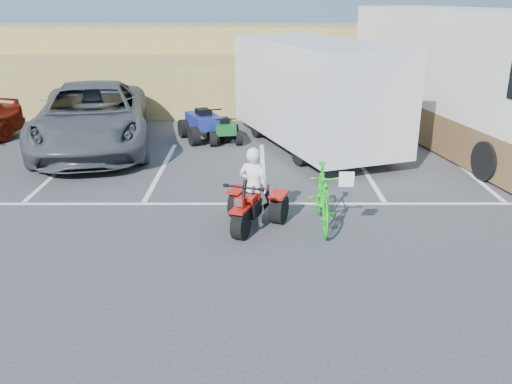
{
  "coord_description": "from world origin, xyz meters",
  "views": [
    {
      "loc": [
        -0.2,
        -8.84,
        4.34
      ],
      "look_at": [
        -0.19,
        0.41,
        1.0
      ],
      "focal_mm": 38.0,
      "sensor_mm": 36.0,
      "label": 1
    }
  ],
  "objects_px": {
    "rv_motorhome": "(460,86)",
    "rider": "(253,187)",
    "red_trike_atv": "(251,228)",
    "cargo_trailer": "(314,91)",
    "grey_pickup": "(92,117)",
    "green_dirt_bike": "(323,197)",
    "quad_atv_green": "(224,142)",
    "quad_atv_blue": "(204,140)"
  },
  "relations": [
    {
      "from": "red_trike_atv",
      "to": "quad_atv_green",
      "type": "height_order",
      "value": "red_trike_atv"
    },
    {
      "from": "rider",
      "to": "rv_motorhome",
      "type": "relative_size",
      "value": 0.14
    },
    {
      "from": "red_trike_atv",
      "to": "rv_motorhome",
      "type": "distance_m",
      "value": 9.7
    },
    {
      "from": "rv_motorhome",
      "to": "rider",
      "type": "bearing_deg",
      "value": -143.69
    },
    {
      "from": "grey_pickup",
      "to": "cargo_trailer",
      "type": "relative_size",
      "value": 0.95
    },
    {
      "from": "rider",
      "to": "quad_atv_green",
      "type": "xyz_separation_m",
      "value": [
        -0.94,
        6.62,
        -0.81
      ]
    },
    {
      "from": "rv_motorhome",
      "to": "red_trike_atv",
      "type": "bearing_deg",
      "value": -143.33
    },
    {
      "from": "grey_pickup",
      "to": "quad_atv_blue",
      "type": "xyz_separation_m",
      "value": [
        3.23,
        1.02,
        -0.96
      ]
    },
    {
      "from": "red_trike_atv",
      "to": "grey_pickup",
      "type": "relative_size",
      "value": 0.23
    },
    {
      "from": "rider",
      "to": "grey_pickup",
      "type": "distance_m",
      "value": 7.65
    },
    {
      "from": "grey_pickup",
      "to": "quad_atv_blue",
      "type": "relative_size",
      "value": 4.06
    },
    {
      "from": "grey_pickup",
      "to": "cargo_trailer",
      "type": "bearing_deg",
      "value": -9.87
    },
    {
      "from": "quad_atv_green",
      "to": "rv_motorhome",
      "type": "bearing_deg",
      "value": -8.1
    },
    {
      "from": "quad_atv_blue",
      "to": "green_dirt_bike",
      "type": "bearing_deg",
      "value": -90.27
    },
    {
      "from": "green_dirt_bike",
      "to": "grey_pickup",
      "type": "distance_m",
      "value": 8.61
    },
    {
      "from": "rider",
      "to": "rv_motorhome",
      "type": "xyz_separation_m",
      "value": [
        6.41,
        6.88,
        0.91
      ]
    },
    {
      "from": "rider",
      "to": "quad_atv_blue",
      "type": "xyz_separation_m",
      "value": [
        -1.61,
        6.95,
        -0.81
      ]
    },
    {
      "from": "red_trike_atv",
      "to": "green_dirt_bike",
      "type": "height_order",
      "value": "green_dirt_bike"
    },
    {
      "from": "quad_atv_green",
      "to": "grey_pickup",
      "type": "bearing_deg",
      "value": 179.94
    },
    {
      "from": "rv_motorhome",
      "to": "quad_atv_blue",
      "type": "bearing_deg",
      "value": 168.83
    },
    {
      "from": "red_trike_atv",
      "to": "quad_atv_green",
      "type": "distance_m",
      "value": 6.82
    },
    {
      "from": "rider",
      "to": "cargo_trailer",
      "type": "bearing_deg",
      "value": -86.43
    },
    {
      "from": "green_dirt_bike",
      "to": "red_trike_atv",
      "type": "bearing_deg",
      "value": -173.62
    },
    {
      "from": "quad_atv_blue",
      "to": "grey_pickup",
      "type": "bearing_deg",
      "value": 174.0
    },
    {
      "from": "red_trike_atv",
      "to": "rv_motorhome",
      "type": "height_order",
      "value": "rv_motorhome"
    },
    {
      "from": "rider",
      "to": "grey_pickup",
      "type": "relative_size",
      "value": 0.23
    },
    {
      "from": "red_trike_atv",
      "to": "green_dirt_bike",
      "type": "xyz_separation_m",
      "value": [
        1.43,
        0.12,
        0.61
      ]
    },
    {
      "from": "rider",
      "to": "quad_atv_green",
      "type": "distance_m",
      "value": 6.74
    },
    {
      "from": "grey_pickup",
      "to": "quad_atv_blue",
      "type": "height_order",
      "value": "grey_pickup"
    },
    {
      "from": "rider",
      "to": "rv_motorhome",
      "type": "distance_m",
      "value": 9.45
    },
    {
      "from": "green_dirt_bike",
      "to": "rider",
      "type": "bearing_deg",
      "value": -179.3
    },
    {
      "from": "red_trike_atv",
      "to": "green_dirt_bike",
      "type": "relative_size",
      "value": 0.77
    },
    {
      "from": "rider",
      "to": "grey_pickup",
      "type": "bearing_deg",
      "value": -30.98
    },
    {
      "from": "grey_pickup",
      "to": "green_dirt_bike",
      "type": "bearing_deg",
      "value": -55.16
    },
    {
      "from": "red_trike_atv",
      "to": "quad_atv_blue",
      "type": "bearing_deg",
      "value": 122.18
    },
    {
      "from": "green_dirt_bike",
      "to": "grey_pickup",
      "type": "bearing_deg",
      "value": 137.67
    },
    {
      "from": "red_trike_atv",
      "to": "rider",
      "type": "height_order",
      "value": "rider"
    },
    {
      "from": "rv_motorhome",
      "to": "quad_atv_green",
      "type": "xyz_separation_m",
      "value": [
        -7.35,
        -0.26,
        -1.72
      ]
    },
    {
      "from": "rider",
      "to": "quad_atv_green",
      "type": "height_order",
      "value": "rider"
    },
    {
      "from": "rider",
      "to": "grey_pickup",
      "type": "height_order",
      "value": "grey_pickup"
    },
    {
      "from": "cargo_trailer",
      "to": "quad_atv_green",
      "type": "bearing_deg",
      "value": 149.24
    },
    {
      "from": "red_trike_atv",
      "to": "cargo_trailer",
      "type": "relative_size",
      "value": 0.22
    }
  ]
}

